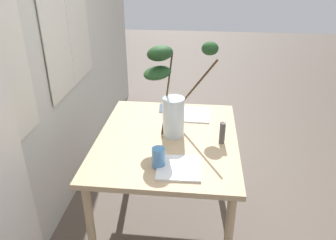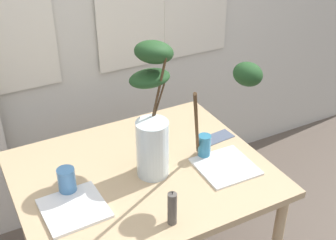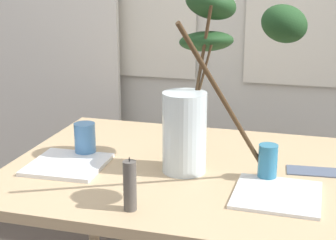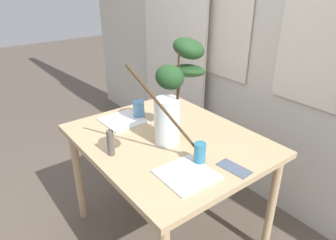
{
  "view_description": "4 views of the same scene",
  "coord_description": "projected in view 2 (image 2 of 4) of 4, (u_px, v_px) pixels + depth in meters",
  "views": [
    {
      "loc": [
        -1.97,
        -0.21,
        1.9
      ],
      "look_at": [
        0.0,
        -0.0,
        0.9
      ],
      "focal_mm": 36.08,
      "sensor_mm": 36.0,
      "label": 1
    },
    {
      "loc": [
        -0.67,
        -1.51,
        2.03
      ],
      "look_at": [
        0.1,
        -0.08,
        1.06
      ],
      "focal_mm": 47.62,
      "sensor_mm": 36.0,
      "label": 2
    },
    {
      "loc": [
        0.43,
        -1.61,
        1.42
      ],
      "look_at": [
        -0.01,
        -0.05,
        0.94
      ],
      "focal_mm": 54.89,
      "sensor_mm": 36.0,
      "label": 3
    },
    {
      "loc": [
        1.31,
        -1.0,
        1.68
      ],
      "look_at": [
        0.02,
        -0.02,
        0.9
      ],
      "focal_mm": 33.27,
      "sensor_mm": 36.0,
      "label": 4
    }
  ],
  "objects": [
    {
      "name": "drinking_glass_blue_left",
      "position": [
        67.0,
        181.0,
        1.9
      ],
      "size": [
        0.08,
        0.08,
        0.12
      ],
      "primitive_type": "cylinder",
      "color": "#4C84BC",
      "rests_on": "dining_table"
    },
    {
      "name": "drinking_glass_blue_right",
      "position": [
        204.0,
        146.0,
        2.14
      ],
      "size": [
        0.06,
        0.06,
        0.12
      ],
      "primitive_type": "cylinder",
      "color": "teal",
      "rests_on": "dining_table"
    },
    {
      "name": "vase_with_branches",
      "position": [
        161.0,
        114.0,
        1.93
      ],
      "size": [
        0.48,
        0.54,
        0.63
      ],
      "color": "silver",
      "rests_on": "dining_table"
    },
    {
      "name": "plate_square_right",
      "position": [
        225.0,
        166.0,
        2.09
      ],
      "size": [
        0.26,
        0.26,
        0.01
      ],
      "primitive_type": "cube",
      "rotation": [
        0.0,
        0.0,
        -0.02
      ],
      "color": "white",
      "rests_on": "dining_table"
    },
    {
      "name": "dining_table",
      "position": [
        142.0,
        185.0,
        2.11
      ],
      "size": [
        1.14,
        0.94,
        0.76
      ],
      "color": "tan",
      "rests_on": "ground"
    },
    {
      "name": "plate_square_left",
      "position": [
        74.0,
        208.0,
        1.84
      ],
      "size": [
        0.26,
        0.26,
        0.01
      ],
      "primitive_type": "cube",
      "rotation": [
        0.0,
        0.0,
        0.03
      ],
      "color": "white",
      "rests_on": "dining_table"
    },
    {
      "name": "pillar_candle",
      "position": [
        172.0,
        209.0,
        1.74
      ],
      "size": [
        0.04,
        0.04,
        0.16
      ],
      "color": "#514C47",
      "rests_on": "dining_table"
    },
    {
      "name": "napkin_folded",
      "position": [
        217.0,
        138.0,
        2.3
      ],
      "size": [
        0.18,
        0.1,
        0.0
      ],
      "primitive_type": "cube",
      "rotation": [
        0.0,
        0.0,
        0.08
      ],
      "color": "#4C566B",
      "rests_on": "dining_table"
    }
  ]
}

